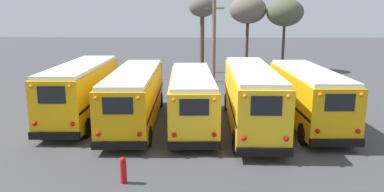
% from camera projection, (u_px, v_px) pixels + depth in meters
% --- Properties ---
extents(ground_plane, '(160.00, 160.00, 0.00)m').
position_uv_depth(ground_plane, '(192.00, 125.00, 21.41)').
color(ground_plane, '#424247').
extents(school_bus_0, '(2.66, 9.52, 3.36)m').
position_uv_depth(school_bus_0, '(82.00, 90.00, 22.14)').
color(school_bus_0, '#EAAA0F').
rests_on(school_bus_0, ground).
extents(school_bus_1, '(2.88, 10.56, 3.10)m').
position_uv_depth(school_bus_1, '(135.00, 95.00, 21.38)').
color(school_bus_1, '#E5A00C').
rests_on(school_bus_1, ground).
extents(school_bus_2, '(2.90, 9.61, 3.01)m').
position_uv_depth(school_bus_2, '(192.00, 98.00, 20.97)').
color(school_bus_2, yellow).
rests_on(school_bus_2, ground).
extents(school_bus_3, '(2.53, 10.57, 3.37)m').
position_uv_depth(school_bus_3, '(251.00, 96.00, 20.53)').
color(school_bus_3, yellow).
rests_on(school_bus_3, ground).
extents(school_bus_4, '(2.77, 9.48, 3.19)m').
position_uv_depth(school_bus_4, '(307.00, 95.00, 21.15)').
color(school_bus_4, '#EAAA0F').
rests_on(school_bus_4, ground).
extents(utility_pole, '(1.80, 0.34, 7.62)m').
position_uv_depth(utility_pole, '(214.00, 39.00, 34.21)').
color(utility_pole, '#75604C').
rests_on(utility_pole, ground).
extents(bare_tree_0, '(3.97, 3.97, 7.85)m').
position_uv_depth(bare_tree_0, '(285.00, 13.00, 40.37)').
color(bare_tree_0, '#473323').
rests_on(bare_tree_0, ground).
extents(bare_tree_1, '(2.81, 2.81, 7.97)m').
position_uv_depth(bare_tree_1, '(202.00, 9.00, 39.14)').
color(bare_tree_1, brown).
rests_on(bare_tree_1, ground).
extents(bare_tree_2, '(4.05, 4.05, 8.16)m').
position_uv_depth(bare_tree_2, '(248.00, 10.00, 41.27)').
color(bare_tree_2, '#473323').
rests_on(bare_tree_2, ground).
extents(fence_line, '(21.14, 0.06, 1.42)m').
position_uv_depth(fence_line, '(195.00, 85.00, 28.18)').
color(fence_line, '#939399').
rests_on(fence_line, ground).
extents(fire_hydrant, '(0.24, 0.24, 1.03)m').
position_uv_depth(fire_hydrant, '(123.00, 170.00, 13.98)').
color(fire_hydrant, '#B21414').
rests_on(fire_hydrant, ground).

